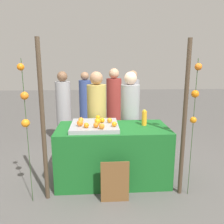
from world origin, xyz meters
The scene contains 25 objects.
ground_plane centered at (0.00, 0.00, 0.00)m, with size 24.00×24.00×0.00m, color #565451.
stall_counter centered at (0.00, 0.00, 0.43)m, with size 1.67×0.82×0.85m, color #196023.
orange_tray centered at (-0.27, -0.01, 0.88)m, with size 0.69×0.69×0.06m, color #9EA0A5.
orange_0 centered at (-0.38, -0.22, 0.95)m, with size 0.07×0.07×0.07m, color orange.
orange_1 centered at (-0.17, -0.29, 0.95)m, with size 0.08×0.08×0.08m, color orange.
orange_2 centered at (-0.48, 0.08, 0.95)m, with size 0.08×0.08×0.08m, color orange.
orange_3 centered at (-0.22, 0.22, 0.95)m, with size 0.07×0.07×0.07m, color orange.
orange_4 centered at (-0.16, 0.04, 0.95)m, with size 0.08×0.08×0.08m, color orange.
orange_5 centered at (-0.23, -0.04, 0.96)m, with size 0.09×0.09×0.09m, color orange.
orange_6 centered at (-0.04, 0.03, 0.95)m, with size 0.08×0.08×0.08m, color orange.
orange_7 centered at (-0.48, -0.13, 0.96)m, with size 0.09×0.09×0.09m, color orange.
orange_8 centered at (-0.25, -0.22, 0.95)m, with size 0.08×0.08×0.08m, color orange.
orange_9 centered at (0.01, -0.19, 0.95)m, with size 0.08×0.08×0.08m, color orange.
juice_bottle centered at (0.49, 0.07, 0.97)m, with size 0.08×0.08×0.24m.
chalkboard_sign centered at (-0.01, -0.59, 0.28)m, with size 0.37×0.03×0.58m.
vendor_left centered at (-0.24, 0.61, 0.77)m, with size 0.33×0.33×1.65m.
vendor_right centered at (0.35, 0.62, 0.77)m, with size 0.33×0.33×1.65m.
crowd_person_0 centered at (-0.54, 2.59, 0.73)m, with size 0.31×0.31×1.57m.
crowd_person_1 centered at (0.62, 2.10, 0.75)m, with size 0.32×0.32×1.62m.
crowd_person_2 centered at (-0.96, 1.65, 0.75)m, with size 0.32×0.32×1.62m.
crowd_person_3 centered at (0.15, 1.78, 0.78)m, with size 0.34×0.34×1.68m.
canopy_post_left centered at (-0.92, -0.45, 1.05)m, with size 0.06×0.06×2.10m, color #473828.
canopy_post_right centered at (0.92, -0.45, 1.05)m, with size 0.06×0.06×2.10m, color #473828.
garland_strand_left centered at (-1.10, -0.51, 1.33)m, with size 0.11×0.11×1.85m.
garland_strand_right centered at (1.02, -0.49, 1.41)m, with size 0.10×0.10×1.85m.
Camera 1 is at (-0.22, -3.25, 1.80)m, focal length 36.14 mm.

